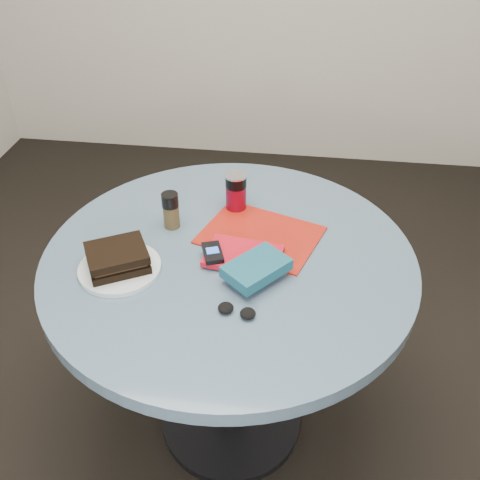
# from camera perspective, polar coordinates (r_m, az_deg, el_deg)

# --- Properties ---
(ground) EXTENTS (4.00, 4.00, 0.00)m
(ground) POSITION_cam_1_polar(r_m,az_deg,el_deg) (1.99, -0.90, -18.64)
(ground) COLOR black
(ground) RESTS_ON ground
(table) EXTENTS (1.00, 1.00, 0.75)m
(table) POSITION_cam_1_polar(r_m,az_deg,el_deg) (1.54, -1.11, -6.26)
(table) COLOR black
(table) RESTS_ON ground
(plate) EXTENTS (0.26, 0.26, 0.01)m
(plate) POSITION_cam_1_polar(r_m,az_deg,el_deg) (1.41, -12.69, -2.95)
(plate) COLOR silver
(plate) RESTS_ON table
(sandwich) EXTENTS (0.19, 0.18, 0.05)m
(sandwich) POSITION_cam_1_polar(r_m,az_deg,el_deg) (1.39, -12.95, -1.85)
(sandwich) COLOR black
(sandwich) RESTS_ON plate
(soda_can) EXTENTS (0.08, 0.08, 0.12)m
(soda_can) POSITION_cam_1_polar(r_m,az_deg,el_deg) (1.58, -0.43, 5.15)
(soda_can) COLOR maroon
(soda_can) RESTS_ON table
(pepper_grinder) EXTENTS (0.06, 0.06, 0.11)m
(pepper_grinder) POSITION_cam_1_polar(r_m,az_deg,el_deg) (1.52, -7.39, 3.18)
(pepper_grinder) COLOR #43351C
(pepper_grinder) RESTS_ON table
(magazine) EXTENTS (0.37, 0.32, 0.01)m
(magazine) POSITION_cam_1_polar(r_m,az_deg,el_deg) (1.50, 2.19, 0.53)
(magazine) COLOR maroon
(magazine) RESTS_ON table
(red_book) EXTENTS (0.21, 0.16, 0.02)m
(red_book) POSITION_cam_1_polar(r_m,az_deg,el_deg) (1.40, 0.36, -1.71)
(red_book) COLOR #B00D1D
(red_book) RESTS_ON magazine
(novel) EXTENTS (0.18, 0.19, 0.03)m
(novel) POSITION_cam_1_polar(r_m,az_deg,el_deg) (1.33, 1.77, -3.01)
(novel) COLOR navy
(novel) RESTS_ON red_book
(mp3_player) EXTENTS (0.07, 0.09, 0.02)m
(mp3_player) POSITION_cam_1_polar(r_m,az_deg,el_deg) (1.39, -2.94, -1.35)
(mp3_player) COLOR black
(mp3_player) RESTS_ON red_book
(headphones) EXTENTS (0.10, 0.06, 0.02)m
(headphones) POSITION_cam_1_polar(r_m,az_deg,el_deg) (1.26, -0.36, -7.55)
(headphones) COLOR black
(headphones) RESTS_ON table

